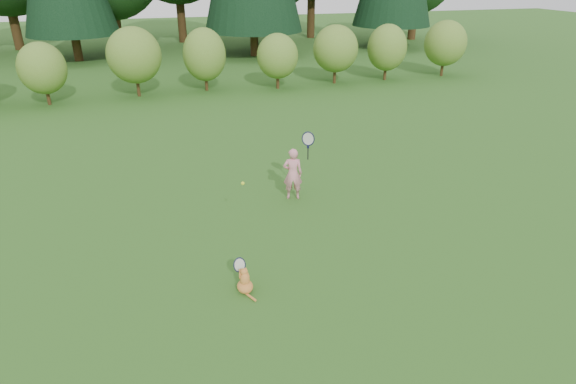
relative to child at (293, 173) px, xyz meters
name	(u,v)px	position (x,y,z in m)	size (l,w,h in m)	color
ground	(289,240)	(-0.64, -1.88, -0.66)	(100.00, 100.00, 0.00)	#1F4A15
shrub_row	(205,62)	(-0.64, 11.12, 0.74)	(28.00, 3.00, 2.80)	#597825
child	(293,173)	(0.00, 0.00, 0.00)	(0.72, 0.45, 1.89)	pink
cat	(245,279)	(-1.85, -3.30, -0.42)	(0.32, 0.65, 0.63)	orange
tennis_ball	(243,183)	(-1.47, -1.42, 0.51)	(0.07, 0.07, 0.07)	#C0DB19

